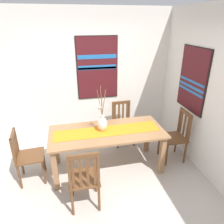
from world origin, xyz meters
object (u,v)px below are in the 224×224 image
dining_table (107,137)px  chair_1 (123,122)px  chair_0 (26,155)px  painting_on_side_wall (193,80)px  centerpiece_vase (102,123)px  painting_on_back_wall (97,68)px  chair_3 (84,178)px  chair_2 (176,136)px

dining_table → chair_1: 0.96m
chair_0 → painting_on_side_wall: size_ratio=0.80×
centerpiece_vase → chair_0: bearing=-177.7°
painting_on_back_wall → dining_table: bearing=-92.5°
chair_3 → painting_on_side_wall: bearing=24.5°
chair_2 → chair_3: bearing=-156.7°
painting_on_side_wall → chair_3: bearing=-155.5°
painting_on_side_wall → dining_table: bearing=-174.1°
centerpiece_vase → chair_1: size_ratio=0.82×
centerpiece_vase → chair_2: size_ratio=0.76×
chair_1 → chair_3: chair_3 is taller
chair_0 → chair_3: (0.85, -0.75, 0.02)m
chair_1 → painting_on_back_wall: painting_on_back_wall is taller
centerpiece_vase → painting_on_back_wall: 1.34m
centerpiece_vase → chair_1: bearing=53.0°
painting_on_side_wall → centerpiece_vase: bearing=-175.5°
chair_0 → painting_on_back_wall: painting_on_back_wall is taller
centerpiece_vase → chair_0: size_ratio=0.81×
chair_0 → painting_on_side_wall: painting_on_side_wall is taller
chair_2 → painting_on_side_wall: 1.04m
dining_table → chair_0: bearing=-179.2°
chair_0 → dining_table: bearing=0.8°
dining_table → chair_1: size_ratio=2.15×
chair_3 → painting_on_back_wall: (0.53, 1.96, 1.05)m
chair_0 → chair_3: bearing=-41.7°
dining_table → painting_on_back_wall: (0.05, 1.19, 0.91)m
dining_table → chair_1: (0.50, 0.80, -0.16)m
chair_3 → dining_table: bearing=58.4°
centerpiece_vase → dining_table: bearing=-24.0°
chair_0 → painting_on_back_wall: 2.12m
chair_2 → painting_on_back_wall: size_ratio=0.77×
centerpiece_vase → chair_2: centerpiece_vase is taller
dining_table → painting_on_back_wall: bearing=87.5°
dining_table → chair_3: chair_3 is taller
chair_2 → painting_on_side_wall: bearing=31.3°
chair_2 → painting_on_back_wall: 2.03m
centerpiece_vase → chair_0: centerpiece_vase is taller
chair_1 → painting_on_side_wall: painting_on_side_wall is taller
centerpiece_vase → chair_3: 0.98m
chair_1 → chair_3: 1.85m
chair_1 → painting_on_back_wall: (-0.45, 0.39, 1.07)m
chair_1 → chair_2: 1.13m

